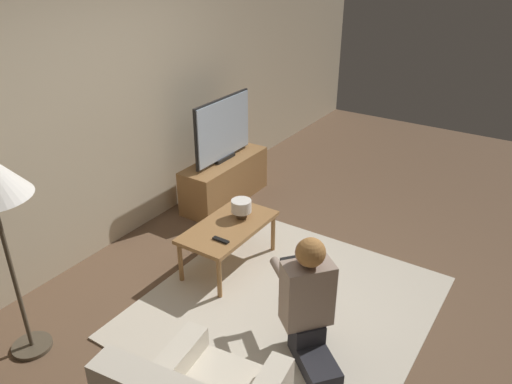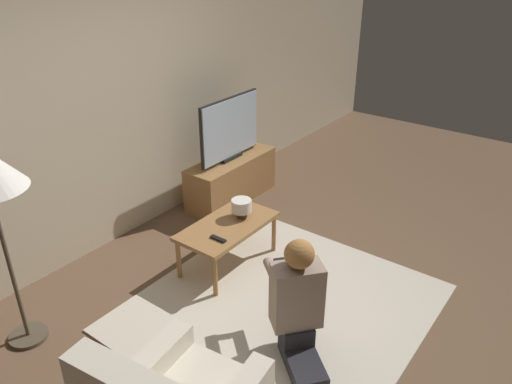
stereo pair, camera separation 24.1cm
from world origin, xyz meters
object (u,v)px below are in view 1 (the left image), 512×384
tv (223,129)px  person_kneeling (308,299)px  coffee_table (228,230)px  table_lamp (241,207)px

tv → person_kneeling: tv is taller
tv → coffee_table: size_ratio=0.99×
person_kneeling → tv: bearing=-89.9°
tv → coffee_table: bearing=-141.9°
coffee_table → table_lamp: table_lamp is taller
coffee_table → table_lamp: (0.18, -0.02, 0.15)m
tv → person_kneeling: size_ratio=0.98×
coffee_table → table_lamp: bearing=-5.4°
person_kneeling → table_lamp: person_kneeling is taller
tv → coffee_table: 1.37m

